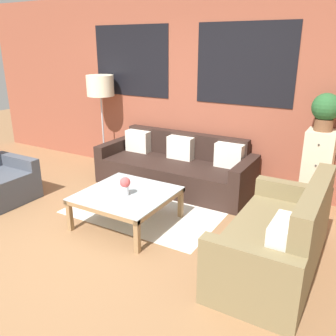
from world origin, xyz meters
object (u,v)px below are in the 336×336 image
object	(u,v)px
coffee_table	(127,197)
drawer_cabinet	(317,171)
settee_vintage	(278,241)
potted_plant	(326,110)
couch_dark	(176,169)
flower_vase	(125,185)
floor_lamp	(100,88)

from	to	relation	value
coffee_table	drawer_cabinet	size ratio (longest dim) A/B	0.97
coffee_table	settee_vintage	bearing A→B (deg)	-1.47
settee_vintage	drawer_cabinet	world-z (taller)	drawer_cabinet
settee_vintage	coffee_table	size ratio (longest dim) A/B	1.62
potted_plant	settee_vintage	bearing A→B (deg)	-92.61
couch_dark	settee_vintage	size ratio (longest dim) A/B	1.41
drawer_cabinet	flower_vase	bearing A→B (deg)	-138.64
couch_dark	coffee_table	bearing A→B (deg)	-86.79
floor_lamp	potted_plant	size ratio (longest dim) A/B	3.45
coffee_table	flower_vase	bearing A→B (deg)	-62.77
couch_dark	potted_plant	size ratio (longest dim) A/B	5.10
potted_plant	flower_vase	xyz separation A→B (m)	(-1.84, -1.62, -0.78)
floor_lamp	coffee_table	bearing A→B (deg)	-43.21
potted_plant	coffee_table	bearing A→B (deg)	-140.19
settee_vintage	drawer_cabinet	distance (m)	1.62
coffee_table	drawer_cabinet	distance (m)	2.44
couch_dark	drawer_cabinet	world-z (taller)	drawer_cabinet
potted_plant	flower_vase	distance (m)	2.57
drawer_cabinet	potted_plant	distance (m)	0.78
couch_dark	settee_vintage	distance (m)	2.33
potted_plant	drawer_cabinet	bearing A→B (deg)	-90.00
settee_vintage	drawer_cabinet	xyz separation A→B (m)	(0.07, 1.60, 0.22)
drawer_cabinet	potted_plant	xyz separation A→B (m)	(0.00, 0.00, 0.78)
flower_vase	floor_lamp	bearing A→B (deg)	136.21
settee_vintage	floor_lamp	distance (m)	3.87
potted_plant	flower_vase	bearing A→B (deg)	-138.64
floor_lamp	flower_vase	bearing A→B (deg)	-43.79
drawer_cabinet	potted_plant	bearing A→B (deg)	90.00
floor_lamp	potted_plant	distance (m)	3.46
coffee_table	drawer_cabinet	bearing A→B (deg)	39.81
couch_dark	coffee_table	xyz separation A→B (m)	(0.08, -1.34, 0.07)
coffee_table	floor_lamp	xyz separation A→B (m)	(-1.59, 1.50, 1.02)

